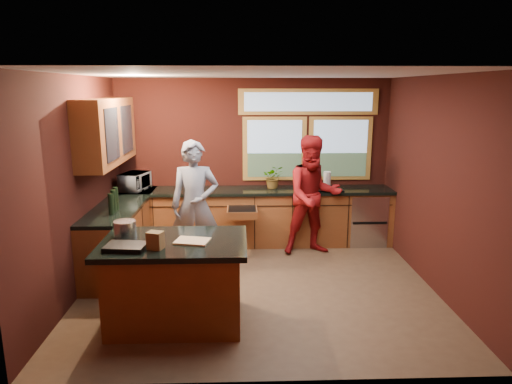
{
  "coord_description": "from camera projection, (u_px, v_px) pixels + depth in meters",
  "views": [
    {
      "loc": [
        -0.22,
        -5.56,
        2.53
      ],
      "look_at": [
        -0.01,
        0.4,
        1.18
      ],
      "focal_mm": 32.0,
      "sensor_mm": 36.0,
      "label": 1
    }
  ],
  "objects": [
    {
      "name": "microwave",
      "position": [
        135.0,
        182.0,
        7.32
      ],
      "size": [
        0.47,
        0.58,
        0.28
      ],
      "primitive_type": "imported",
      "rotation": [
        0.0,
        0.0,
        1.31
      ],
      "color": "#999999",
      "rests_on": "left_counter"
    },
    {
      "name": "room_shell",
      "position": [
        211.0,
        147.0,
        5.88
      ],
      "size": [
        4.52,
        4.02,
        2.71
      ],
      "color": "black",
      "rests_on": "ground"
    },
    {
      "name": "floor",
      "position": [
        258.0,
        286.0,
        5.99
      ],
      "size": [
        4.5,
        4.5,
        0.0
      ],
      "primitive_type": "plane",
      "color": "brown",
      "rests_on": "ground"
    },
    {
      "name": "person_red",
      "position": [
        313.0,
        196.0,
        7.01
      ],
      "size": [
        0.99,
        0.83,
        1.85
      ],
      "primitive_type": "imported",
      "rotation": [
        0.0,
        0.0,
        0.15
      ],
      "color": "maroon",
      "rests_on": "floor"
    },
    {
      "name": "paper_bag",
      "position": [
        155.0,
        240.0,
        4.6
      ],
      "size": [
        0.18,
        0.16,
        0.18
      ],
      "primitive_type": "cube",
      "rotation": [
        0.0,
        0.0,
        -0.32
      ],
      "color": "brown",
      "rests_on": "island"
    },
    {
      "name": "island",
      "position": [
        176.0,
        281.0,
        4.97
      ],
      "size": [
        1.55,
        1.05,
        0.95
      ],
      "color": "brown",
      "rests_on": "floor"
    },
    {
      "name": "stock_pot",
      "position": [
        125.0,
        229.0,
        4.98
      ],
      "size": [
        0.24,
        0.24,
        0.18
      ],
      "primitive_type": "cylinder",
      "color": "#B8B7BD",
      "rests_on": "island"
    },
    {
      "name": "paper_towel",
      "position": [
        327.0,
        180.0,
        7.45
      ],
      "size": [
        0.12,
        0.12,
        0.28
      ],
      "primitive_type": "cylinder",
      "color": "white",
      "rests_on": "back_counter"
    },
    {
      "name": "left_counter",
      "position": [
        122.0,
        234.0,
        6.65
      ],
      "size": [
        0.64,
        2.3,
        0.93
      ],
      "color": "brown",
      "rests_on": "floor"
    },
    {
      "name": "black_tray",
      "position": [
        126.0,
        247.0,
        4.61
      ],
      "size": [
        0.43,
        0.32,
        0.05
      ],
      "primitive_type": "cube",
      "rotation": [
        0.0,
        0.0,
        -0.11
      ],
      "color": "black",
      "rests_on": "island"
    },
    {
      "name": "cutting_board",
      "position": [
        192.0,
        241.0,
        4.83
      ],
      "size": [
        0.4,
        0.32,
        0.02
      ],
      "primitive_type": "cube",
      "rotation": [
        0.0,
        0.0,
        -0.22
      ],
      "color": "tan",
      "rests_on": "island"
    },
    {
      "name": "back_counter",
      "position": [
        266.0,
        216.0,
        7.54
      ],
      "size": [
        4.5,
        0.64,
        0.93
      ],
      "color": "brown",
      "rests_on": "floor"
    },
    {
      "name": "person_grey",
      "position": [
        195.0,
        206.0,
        6.42
      ],
      "size": [
        0.69,
        0.47,
        1.84
      ],
      "primitive_type": "imported",
      "rotation": [
        0.0,
        0.0,
        0.05
      ],
      "color": "slate",
      "rests_on": "floor"
    },
    {
      "name": "potted_plant",
      "position": [
        273.0,
        177.0,
        7.45
      ],
      "size": [
        0.34,
        0.29,
        0.38
      ],
      "primitive_type": "imported",
      "color": "#999999",
      "rests_on": "back_counter"
    }
  ]
}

